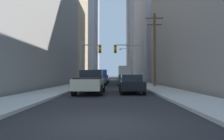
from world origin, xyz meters
TOP-DOWN VIEW (x-y plane):
  - ground_plane at (0.00, 0.00)m, footprint 400.00×400.00m
  - sidewalk_left at (-4.97, 50.00)m, footprint 3.07×160.00m
  - sidewalk_right at (4.97, 50.00)m, footprint 3.07×160.00m
  - city_bus at (2.62, 39.16)m, footprint 2.67×11.52m
  - pickup_truck_beige at (-1.59, 9.90)m, footprint 2.20×5.43m
  - cargo_van_blue at (-1.79, 23.81)m, footprint 2.16×5.27m
  - sedan_black at (1.72, 10.10)m, footprint 1.95×4.22m
  - sedan_green at (1.82, 21.77)m, footprint 1.95×4.26m
  - sedan_silver at (-1.65, 32.96)m, footprint 1.95×4.20m
  - traffic_signal_near_left at (-2.88, 19.22)m, footprint 2.81×0.44m
  - traffic_signal_near_right at (2.41, 19.22)m, footprint 3.82×0.44m
  - utility_pole_right at (5.28, 17.79)m, footprint 2.20×0.28m
  - street_lamp_right at (3.69, 36.76)m, footprint 2.74×0.32m
  - building_left_mid_office at (-19.14, 45.18)m, footprint 22.52×18.52m
  - building_left_far_tower at (-20.13, 86.59)m, footprint 24.62×28.56m
  - building_right_mid_block at (16.83, 44.56)m, footprint 20.01×23.58m
  - building_right_far_highrise at (15.58, 87.35)m, footprint 17.15×22.61m

SIDE VIEW (x-z plane):
  - ground_plane at x=0.00m, z-range 0.00..0.00m
  - sidewalk_left at x=-4.97m, z-range 0.00..0.15m
  - sidewalk_right at x=4.97m, z-range 0.00..0.15m
  - sedan_black at x=1.72m, z-range 0.01..1.53m
  - sedan_green at x=1.82m, z-range 0.01..1.53m
  - sedan_silver at x=-1.65m, z-range 0.01..1.53m
  - pickup_truck_beige at x=-1.59m, z-range -0.02..1.88m
  - cargo_van_blue at x=-1.79m, z-range 0.16..2.42m
  - city_bus at x=2.62m, z-range 0.23..3.63m
  - traffic_signal_near_left at x=-2.88m, z-range 0.99..6.99m
  - traffic_signal_near_right at x=2.41m, z-range 1.04..7.04m
  - street_lamp_right at x=3.69m, z-range 0.83..8.33m
  - utility_pole_right at x=5.28m, z-range 0.27..9.32m
  - building_right_mid_block at x=16.83m, z-range 0.00..30.09m
  - building_left_mid_office at x=-19.14m, z-range 0.00..32.07m
  - building_left_far_tower at x=-20.13m, z-range 0.00..49.84m
  - building_right_far_highrise at x=15.58m, z-range 0.00..59.90m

